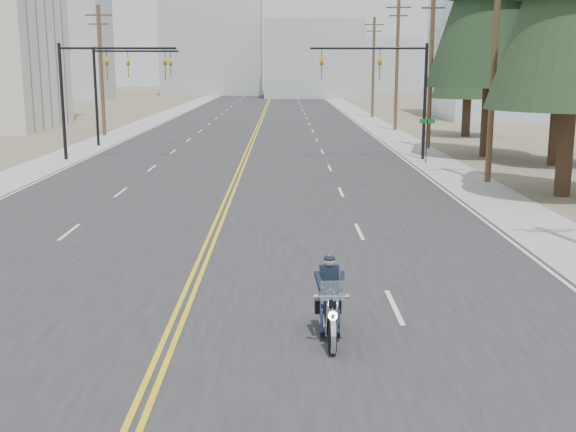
# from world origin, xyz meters

# --- Properties ---
(ground_plane) EXTENTS (400.00, 400.00, 0.00)m
(ground_plane) POSITION_xyz_m (0.00, 0.00, 0.00)
(ground_plane) COLOR #776D56
(ground_plane) RESTS_ON ground
(road) EXTENTS (20.00, 200.00, 0.01)m
(road) POSITION_xyz_m (0.00, 70.00, 0.01)
(road) COLOR #303033
(road) RESTS_ON ground
(sidewalk_left) EXTENTS (3.00, 200.00, 0.01)m
(sidewalk_left) POSITION_xyz_m (-11.50, 70.00, 0.01)
(sidewalk_left) COLOR #A5A5A0
(sidewalk_left) RESTS_ON ground
(sidewalk_right) EXTENTS (3.00, 200.00, 0.01)m
(sidewalk_right) POSITION_xyz_m (11.50, 70.00, 0.01)
(sidewalk_right) COLOR #A5A5A0
(sidewalk_right) RESTS_ON ground
(traffic_mast_left) EXTENTS (7.10, 0.26, 7.00)m
(traffic_mast_left) POSITION_xyz_m (-8.98, 32.00, 4.94)
(traffic_mast_left) COLOR black
(traffic_mast_left) RESTS_ON ground
(traffic_mast_right) EXTENTS (7.10, 0.26, 7.00)m
(traffic_mast_right) POSITION_xyz_m (8.98, 32.00, 4.94)
(traffic_mast_right) COLOR black
(traffic_mast_right) RESTS_ON ground
(traffic_mast_far) EXTENTS (6.10, 0.26, 7.00)m
(traffic_mast_far) POSITION_xyz_m (-9.31, 40.00, 4.87)
(traffic_mast_far) COLOR black
(traffic_mast_far) RESTS_ON ground
(street_sign) EXTENTS (0.90, 0.06, 2.62)m
(street_sign) POSITION_xyz_m (10.80, 30.00, 1.80)
(street_sign) COLOR black
(street_sign) RESTS_ON ground
(utility_pole_b) EXTENTS (2.20, 0.30, 11.50)m
(utility_pole_b) POSITION_xyz_m (12.50, 23.00, 5.98)
(utility_pole_b) COLOR brown
(utility_pole_b) RESTS_ON ground
(utility_pole_c) EXTENTS (2.20, 0.30, 11.00)m
(utility_pole_c) POSITION_xyz_m (12.50, 38.00, 5.73)
(utility_pole_c) COLOR brown
(utility_pole_c) RESTS_ON ground
(utility_pole_d) EXTENTS (2.20, 0.30, 11.50)m
(utility_pole_d) POSITION_xyz_m (12.50, 53.00, 5.98)
(utility_pole_d) COLOR brown
(utility_pole_d) RESTS_ON ground
(utility_pole_e) EXTENTS (2.20, 0.30, 11.00)m
(utility_pole_e) POSITION_xyz_m (12.50, 70.00, 5.73)
(utility_pole_e) COLOR brown
(utility_pole_e) RESTS_ON ground
(utility_pole_left) EXTENTS (2.20, 0.30, 10.50)m
(utility_pole_left) POSITION_xyz_m (-12.50, 48.00, 5.48)
(utility_pole_left) COLOR brown
(utility_pole_left) RESTS_ON ground
(glass_building) EXTENTS (24.00, 16.00, 20.00)m
(glass_building) POSITION_xyz_m (32.00, 70.00, 10.00)
(glass_building) COLOR #9EB5CC
(glass_building) RESTS_ON ground
(haze_bldg_a) EXTENTS (14.00, 12.00, 22.00)m
(haze_bldg_a) POSITION_xyz_m (-35.00, 115.00, 11.00)
(haze_bldg_a) COLOR #B7BCC6
(haze_bldg_a) RESTS_ON ground
(haze_bldg_b) EXTENTS (18.00, 14.00, 14.00)m
(haze_bldg_b) POSITION_xyz_m (8.00, 125.00, 7.00)
(haze_bldg_b) COLOR #ADB2B7
(haze_bldg_b) RESTS_ON ground
(haze_bldg_c) EXTENTS (16.00, 12.00, 18.00)m
(haze_bldg_c) POSITION_xyz_m (40.00, 110.00, 9.00)
(haze_bldg_c) COLOR #B7BCC6
(haze_bldg_c) RESTS_ON ground
(haze_bldg_d) EXTENTS (20.00, 15.00, 26.00)m
(haze_bldg_d) POSITION_xyz_m (-12.00, 140.00, 13.00)
(haze_bldg_d) COLOR #ADB2B7
(haze_bldg_d) RESTS_ON ground
(haze_bldg_e) EXTENTS (14.00, 14.00, 12.00)m
(haze_bldg_e) POSITION_xyz_m (25.00, 150.00, 6.00)
(haze_bldg_e) COLOR #B7BCC6
(haze_bldg_e) RESTS_ON ground
(haze_bldg_f) EXTENTS (12.00, 12.00, 16.00)m
(haze_bldg_f) POSITION_xyz_m (-50.00, 130.00, 8.00)
(haze_bldg_f) COLOR #ADB2B7
(haze_bldg_f) RESTS_ON ground
(motorcyclist) EXTENTS (0.95, 2.22, 1.73)m
(motorcyclist) POSITION_xyz_m (3.34, 2.05, 0.87)
(motorcyclist) COLOR black
(motorcyclist) RESTS_ON ground
(conifer_far) EXTENTS (5.83, 5.83, 15.62)m
(conifer_far) POSITION_xyz_m (17.41, 47.15, 8.96)
(conifer_far) COLOR #382619
(conifer_far) RESTS_ON ground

